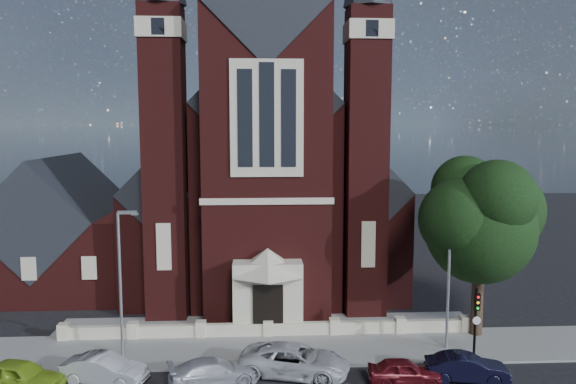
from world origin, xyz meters
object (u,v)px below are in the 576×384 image
at_px(traffic_signal, 476,315).
at_px(car_dark_red, 404,371).
at_px(church, 264,176).
at_px(car_silver_a, 104,369).
at_px(car_silver_b, 213,372).
at_px(street_lamp_right, 450,270).
at_px(car_lime_van, 20,376).
at_px(car_navy, 467,368).
at_px(street_tree, 484,223).
at_px(parish_hall, 60,236).
at_px(car_white_suv, 295,360).
at_px(street_lamp_left, 122,275).

height_order(traffic_signal, car_dark_red, traffic_signal).
distance_m(church, car_silver_a, 24.67).
xyz_separation_m(car_silver_a, car_silver_b, (5.36, -0.42, -0.06)).
bearing_deg(street_lamp_right, church, 118.04).
xyz_separation_m(church, car_lime_van, (-11.95, -22.66, -7.45)).
distance_m(car_lime_van, car_navy, 21.67).
xyz_separation_m(street_tree, street_lamp_right, (-2.51, -1.71, -2.36)).
height_order(parish_hall, traffic_signal, parish_hall).
bearing_deg(car_dark_red, car_lime_van, 92.90).
distance_m(street_tree, traffic_signal, 5.70).
bearing_deg(car_silver_a, car_dark_red, -78.82).
bearing_deg(car_navy, car_lime_van, 98.83).
distance_m(church, car_lime_van, 26.68).
distance_m(church, street_lamp_right, 21.76).
bearing_deg(car_silver_a, traffic_signal, -71.03).
height_order(parish_hall, car_white_suv, parish_hall).
height_order(car_silver_a, car_white_suv, car_white_suv).
bearing_deg(street_lamp_left, street_lamp_right, 0.00).
xyz_separation_m(car_dark_red, car_navy, (3.16, 0.11, 0.05)).
relative_size(traffic_signal, car_lime_van, 0.93).
bearing_deg(car_silver_a, street_tree, -62.54).
distance_m(street_lamp_right, car_silver_a, 18.91).
relative_size(church, car_white_suv, 6.31).
bearing_deg(street_lamp_left, car_silver_b, -34.54).
relative_size(street_lamp_left, street_lamp_right, 1.00).
xyz_separation_m(car_lime_van, car_silver_a, (3.79, 0.62, -0.04)).
bearing_deg(car_silver_a, car_white_suv, -73.32).
xyz_separation_m(street_lamp_left, car_navy, (17.63, -3.82, -3.93)).
bearing_deg(parish_hall, car_white_suv, -44.10).
xyz_separation_m(street_lamp_right, car_dark_red, (-3.53, -3.93, -3.99)).
height_order(street_tree, traffic_signal, street_tree).
relative_size(church, parish_hall, 2.86).
bearing_deg(car_lime_van, car_navy, -75.19).
bearing_deg(car_navy, street_lamp_left, 86.86).
bearing_deg(car_silver_a, car_silver_b, -80.04).
height_order(church, traffic_signal, church).
bearing_deg(car_navy, car_silver_b, 97.71).
xyz_separation_m(church, street_tree, (12.60, -17.23, -1.23)).
bearing_deg(car_navy, street_lamp_right, 3.60).
relative_size(traffic_signal, car_white_suv, 0.72).
xyz_separation_m(street_tree, car_dark_red, (-6.04, -5.64, -6.35)).
bearing_deg(car_white_suv, street_tree, -53.96).
height_order(street_lamp_right, car_navy, street_lamp_right).
distance_m(church, parish_hall, 17.26).
height_order(church, street_tree, church).
bearing_deg(parish_hall, car_dark_red, -38.48).
bearing_deg(car_silver_b, car_silver_a, 69.73).
distance_m(street_tree, car_silver_b, 17.44).
height_order(traffic_signal, car_silver_a, traffic_signal).
bearing_deg(street_tree, car_silver_b, -161.23).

